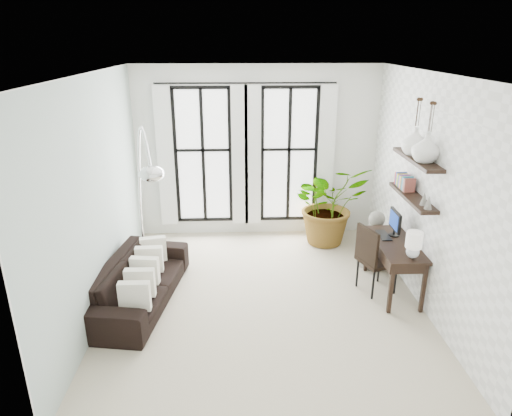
{
  "coord_description": "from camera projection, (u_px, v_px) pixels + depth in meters",
  "views": [
    {
      "loc": [
        -0.34,
        -5.83,
        3.6
      ],
      "look_at": [
        -0.1,
        0.3,
        1.32
      ],
      "focal_mm": 32.0,
      "sensor_mm": 36.0,
      "label": 1
    }
  ],
  "objects": [
    {
      "name": "floor",
      "position": [
        264.0,
        299.0,
        6.72
      ],
      "size": [
        5.0,
        5.0,
        0.0
      ],
      "primitive_type": "plane",
      "color": "beige",
      "rests_on": "ground"
    },
    {
      "name": "ceiling",
      "position": [
        265.0,
        74.0,
        5.61
      ],
      "size": [
        5.0,
        5.0,
        0.0
      ],
      "primitive_type": "plane",
      "color": "white",
      "rests_on": "wall_back"
    },
    {
      "name": "sofa",
      "position": [
        139.0,
        281.0,
        6.56
      ],
      "size": [
        1.22,
        2.36,
        0.66
      ],
      "primitive_type": "imported",
      "rotation": [
        0.0,
        0.0,
        1.42
      ],
      "color": "black",
      "rests_on": "floor"
    },
    {
      "name": "desk_chair",
      "position": [
        373.0,
        256.0,
        6.73
      ],
      "size": [
        0.64,
        0.64,
        1.05
      ],
      "rotation": [
        0.0,
        0.0,
        0.35
      ],
      "color": "black",
      "rests_on": "floor"
    },
    {
      "name": "desk",
      "position": [
        396.0,
        248.0,
        6.67
      ],
      "size": [
        0.57,
        1.34,
        1.18
      ],
      "color": "black",
      "rests_on": "floor"
    },
    {
      "name": "vase_a",
      "position": [
        426.0,
        148.0,
        5.95
      ],
      "size": [
        0.37,
        0.37,
        0.38
      ],
      "primitive_type": "imported",
      "color": "white",
      "rests_on": "shelf_upper"
    },
    {
      "name": "wall_back",
      "position": [
        257.0,
        153.0,
        8.51
      ],
      "size": [
        4.5,
        0.0,
        4.5
      ],
      "primitive_type": "plane",
      "rotation": [
        1.57,
        0.0,
        0.0
      ],
      "color": "white",
      "rests_on": "floor"
    },
    {
      "name": "arc_lamp",
      "position": [
        143.0,
        166.0,
        6.47
      ],
      "size": [
        0.75,
        1.25,
        2.49
      ],
      "color": "silver",
      "rests_on": "floor"
    },
    {
      "name": "wall_shelves",
      "position": [
        413.0,
        181.0,
        6.41
      ],
      "size": [
        0.25,
        1.3,
        0.6
      ],
      "color": "black",
      "rests_on": "wall_right"
    },
    {
      "name": "plant",
      "position": [
        329.0,
        204.0,
        8.37
      ],
      "size": [
        1.61,
        1.48,
        1.51
      ],
      "primitive_type": "imported",
      "rotation": [
        0.0,
        0.0,
        0.25
      ],
      "color": "#2D7228",
      "rests_on": "floor"
    },
    {
      "name": "wall_left",
      "position": [
        96.0,
        199.0,
        6.08
      ],
      "size": [
        0.0,
        5.0,
        5.0
      ],
      "primitive_type": "plane",
      "rotation": [
        1.57,
        0.0,
        1.57
      ],
      "color": "#ACC0B8",
      "rests_on": "floor"
    },
    {
      "name": "throw_pillows",
      "position": [
        145.0,
        270.0,
        6.5
      ],
      "size": [
        0.4,
        1.52,
        0.4
      ],
      "color": "white",
      "rests_on": "sofa"
    },
    {
      "name": "buddha",
      "position": [
        375.0,
        243.0,
        7.62
      ],
      "size": [
        0.53,
        0.53,
        0.96
      ],
      "color": "gray",
      "rests_on": "floor"
    },
    {
      "name": "vase_b",
      "position": [
        415.0,
        141.0,
        6.32
      ],
      "size": [
        0.37,
        0.37,
        0.38
      ],
      "primitive_type": "imported",
      "color": "white",
      "rests_on": "shelf_upper"
    },
    {
      "name": "wall_right",
      "position": [
        428.0,
        194.0,
        6.25
      ],
      "size": [
        0.0,
        5.0,
        5.0
      ],
      "primitive_type": "plane",
      "rotation": [
        1.57,
        0.0,
        -1.57
      ],
      "color": "white",
      "rests_on": "floor"
    },
    {
      "name": "windows",
      "position": [
        246.0,
        156.0,
        8.45
      ],
      "size": [
        3.26,
        0.13,
        2.65
      ],
      "color": "white",
      "rests_on": "wall_back"
    }
  ]
}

